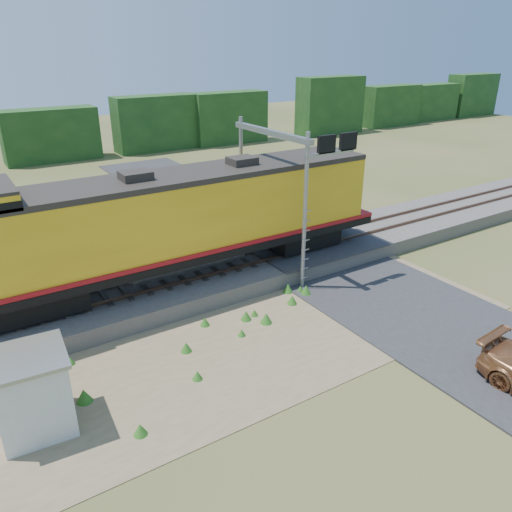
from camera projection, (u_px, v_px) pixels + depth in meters
ground at (266, 345)px, 19.70m from camera, size 140.00×140.00×0.00m
ballast at (197, 280)px, 24.17m from camera, size 70.00×5.00×0.80m
rails at (196, 271)px, 23.98m from camera, size 70.00×1.54×0.16m
dirt_shoulder at (215, 354)px, 19.08m from camera, size 26.00×8.00×0.03m
road at (379, 292)px, 23.72m from camera, size 7.00×66.00×0.86m
tree_line_north at (46, 132)px, 47.82m from camera, size 130.00×3.00×6.50m
weed_clumps at (184, 373)px, 18.04m from camera, size 15.00×6.20×0.56m
locomotive at (178, 220)px, 22.52m from camera, size 20.74×3.16×5.35m
shed at (33, 393)px, 14.96m from camera, size 2.39×2.39×2.64m
signal_gantry at (285, 165)px, 23.92m from camera, size 2.96×6.20×7.48m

